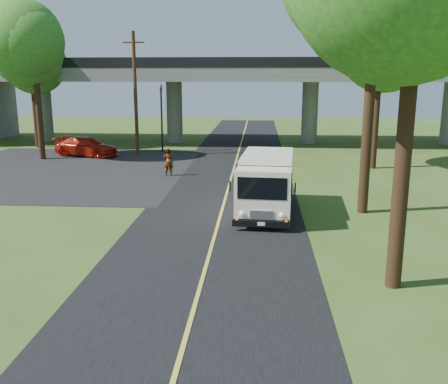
# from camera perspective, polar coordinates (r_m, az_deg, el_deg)

# --- Properties ---
(ground) EXTENTS (120.00, 120.00, 0.00)m
(ground) POSITION_cam_1_polar(r_m,az_deg,el_deg) (14.02, -2.99, -11.66)
(ground) COLOR #394B1B
(ground) RESTS_ON ground
(road) EXTENTS (7.00, 90.00, 0.02)m
(road) POSITION_cam_1_polar(r_m,az_deg,el_deg) (23.43, -0.02, -1.36)
(road) COLOR black
(road) RESTS_ON ground
(parking_lot) EXTENTS (16.00, 18.00, 0.01)m
(parking_lot) POSITION_cam_1_polar(r_m,az_deg,el_deg) (33.64, -18.05, 2.45)
(parking_lot) COLOR black
(parking_lot) RESTS_ON ground
(lane_line) EXTENTS (0.12, 90.00, 0.01)m
(lane_line) POSITION_cam_1_polar(r_m,az_deg,el_deg) (23.43, -0.02, -1.31)
(lane_line) COLOR gold
(lane_line) RESTS_ON road
(overpass) EXTENTS (54.00, 10.00, 7.30)m
(overpass) POSITION_cam_1_polar(r_m,az_deg,el_deg) (44.67, 2.03, 11.45)
(overpass) COLOR slate
(overpass) RESTS_ON ground
(traffic_signal) EXTENTS (0.18, 0.22, 5.20)m
(traffic_signal) POSITION_cam_1_polar(r_m,az_deg,el_deg) (39.46, -7.16, 9.16)
(traffic_signal) COLOR black
(traffic_signal) RESTS_ON ground
(utility_pole) EXTENTS (1.60, 0.26, 9.00)m
(utility_pole) POSITION_cam_1_polar(r_m,az_deg,el_deg) (37.76, -10.09, 11.01)
(utility_pole) COLOR #472D19
(utility_pole) RESTS_ON ground
(tree_right_far) EXTENTS (5.77, 5.67, 10.99)m
(tree_right_far) POSITION_cam_1_polar(r_m,az_deg,el_deg) (33.42, 17.96, 16.70)
(tree_right_far) COLOR #382314
(tree_right_far) RESTS_ON ground
(tree_left_lot) EXTENTS (5.60, 5.50, 10.50)m
(tree_left_lot) POSITION_cam_1_polar(r_m,az_deg,el_deg) (37.80, -20.78, 15.40)
(tree_left_lot) COLOR #382314
(tree_left_lot) RESTS_ON ground
(tree_left_far) EXTENTS (5.26, 5.16, 9.89)m
(tree_left_far) POSITION_cam_1_polar(r_m,az_deg,el_deg) (44.48, -21.07, 14.33)
(tree_left_far) COLOR #382314
(tree_left_far) RESTS_ON ground
(step_van) EXTENTS (2.64, 6.15, 2.52)m
(step_van) POSITION_cam_1_polar(r_m,az_deg,el_deg) (21.79, 4.88, 1.16)
(step_van) COLOR silver
(step_van) RESTS_ON ground
(red_sedan) EXTENTS (5.25, 3.27, 1.42)m
(red_sedan) POSITION_cam_1_polar(r_m,az_deg,el_deg) (38.76, -15.43, 5.02)
(red_sedan) COLOR #A9190A
(red_sedan) RESTS_ON ground
(pedestrian) EXTENTS (0.63, 0.44, 1.64)m
(pedestrian) POSITION_cam_1_polar(r_m,az_deg,el_deg) (30.08, -6.38, 3.39)
(pedestrian) COLOR gray
(pedestrian) RESTS_ON ground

